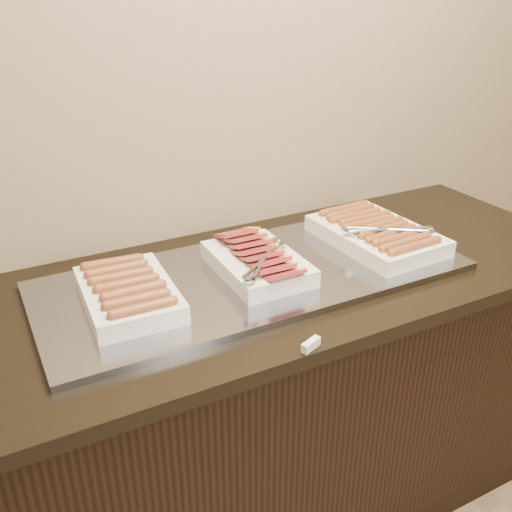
{
  "coord_description": "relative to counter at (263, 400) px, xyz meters",
  "views": [
    {
      "loc": [
        -0.69,
        0.87,
        1.66
      ],
      "look_at": [
        -0.02,
        2.13,
        0.97
      ],
      "focal_mm": 40.0,
      "sensor_mm": 36.0,
      "label": 1
    }
  ],
  "objects": [
    {
      "name": "dish_left",
      "position": [
        -0.39,
        -0.0,
        0.5
      ],
      "size": [
        0.23,
        0.34,
        0.07
      ],
      "rotation": [
        0.0,
        0.0,
        -0.05
      ],
      "color": "white",
      "rests_on": "warming_tray"
    },
    {
      "name": "counter",
      "position": [
        0.0,
        0.0,
        0.0
      ],
      "size": [
        2.06,
        0.76,
        0.9
      ],
      "color": "black",
      "rests_on": "ground"
    },
    {
      "name": "dish_center",
      "position": [
        -0.02,
        -0.0,
        0.5
      ],
      "size": [
        0.24,
        0.34,
        0.09
      ],
      "rotation": [
        0.0,
        0.0,
        -0.02
      ],
      "color": "white",
      "rests_on": "warming_tray"
    },
    {
      "name": "warming_tray",
      "position": [
        -0.03,
        0.0,
        0.46
      ],
      "size": [
        1.2,
        0.5,
        0.02
      ],
      "primitive_type": "cube",
      "color": "gray",
      "rests_on": "counter"
    },
    {
      "name": "dish_right",
      "position": [
        0.4,
        -0.0,
        0.5
      ],
      "size": [
        0.28,
        0.41,
        0.08
      ],
      "rotation": [
        0.0,
        0.0,
        0.04
      ],
      "color": "white",
      "rests_on": "warming_tray"
    },
    {
      "name": "label_holder",
      "position": [
        -0.07,
        -0.36,
        0.46
      ],
      "size": [
        0.06,
        0.04,
        0.02
      ],
      "primitive_type": "cube",
      "rotation": [
        0.0,
        0.0,
        0.37
      ],
      "color": "white",
      "rests_on": "counter"
    }
  ]
}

